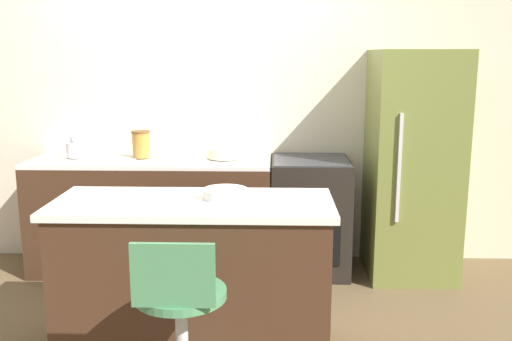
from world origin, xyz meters
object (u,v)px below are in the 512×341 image
object	(u,v)px
oven_range	(310,216)
stool_chair	(181,327)
refrigerator	(412,165)
mixing_bowl	(224,153)
kettle	(76,148)

from	to	relation	value
oven_range	stool_chair	world-z (taller)	stool_chair
refrigerator	oven_range	bearing A→B (deg)	177.62
oven_range	refrigerator	bearing A→B (deg)	-2.38
refrigerator	stool_chair	size ratio (longest dim) A/B	1.89
stool_chair	mixing_bowl	world-z (taller)	mixing_bowl
refrigerator	mixing_bowl	distance (m)	1.45
kettle	mixing_bowl	xyz separation A→B (m)	(1.17, 0.00, -0.03)
refrigerator	mixing_bowl	world-z (taller)	refrigerator
refrigerator	kettle	distance (m)	2.62
refrigerator	mixing_bowl	xyz separation A→B (m)	(-1.45, 0.07, 0.08)
oven_range	stool_chair	xyz separation A→B (m)	(-0.72, -1.90, 0.00)
stool_chair	kettle	world-z (taller)	kettle
refrigerator	kettle	size ratio (longest dim) A/B	9.43
oven_range	kettle	distance (m)	1.91
oven_range	mixing_bowl	distance (m)	0.83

